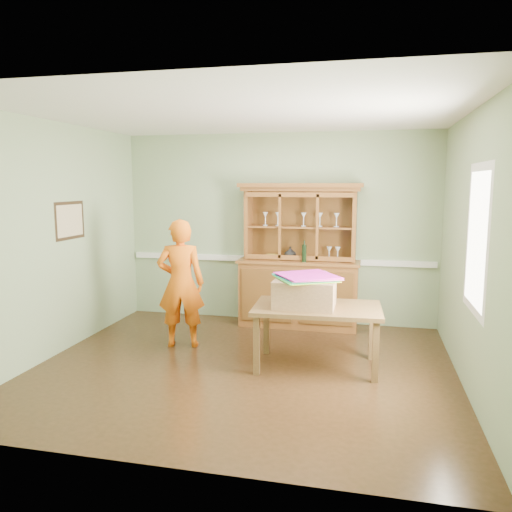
% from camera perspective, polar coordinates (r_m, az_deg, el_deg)
% --- Properties ---
extents(floor, '(4.50, 4.50, 0.00)m').
position_cam_1_polar(floor, '(5.59, -1.42, -12.61)').
color(floor, '#462A16').
rests_on(floor, ground).
extents(ceiling, '(4.50, 4.50, 0.00)m').
position_cam_1_polar(ceiling, '(5.27, -1.53, 16.00)').
color(ceiling, white).
rests_on(ceiling, wall_back).
extents(wall_back, '(4.50, 0.00, 4.50)m').
position_cam_1_polar(wall_back, '(7.20, 2.47, 3.17)').
color(wall_back, '#8FA87E').
rests_on(wall_back, floor).
extents(wall_left, '(0.00, 4.00, 4.00)m').
position_cam_1_polar(wall_left, '(6.21, -22.04, 1.74)').
color(wall_left, '#8FA87E').
rests_on(wall_left, floor).
extents(wall_right, '(0.00, 4.00, 4.00)m').
position_cam_1_polar(wall_right, '(5.18, 23.38, 0.48)').
color(wall_right, '#8FA87E').
rests_on(wall_right, floor).
extents(wall_front, '(4.50, 0.00, 4.50)m').
position_cam_1_polar(wall_front, '(3.38, -9.92, -2.82)').
color(wall_front, '#8FA87E').
rests_on(wall_front, floor).
extents(chair_rail, '(4.41, 0.05, 0.08)m').
position_cam_1_polar(chair_rail, '(7.23, 2.42, -0.40)').
color(chair_rail, white).
rests_on(chair_rail, wall_back).
extents(framed_map, '(0.03, 0.60, 0.46)m').
position_cam_1_polar(framed_map, '(6.43, -20.46, 3.82)').
color(framed_map, '#312213').
rests_on(framed_map, wall_left).
extents(window_panel, '(0.03, 0.96, 1.36)m').
position_cam_1_polar(window_panel, '(4.87, 23.87, 1.76)').
color(window_panel, white).
rests_on(window_panel, wall_right).
extents(china_hutch, '(1.70, 0.56, 2.00)m').
position_cam_1_polar(china_hutch, '(7.01, 4.93, -2.32)').
color(china_hutch, brown).
rests_on(china_hutch, floor).
extents(dining_table, '(1.40, 0.88, 0.68)m').
position_cam_1_polar(dining_table, '(5.47, 7.00, -6.53)').
color(dining_table, brown).
rests_on(dining_table, floor).
extents(cardboard_box, '(0.64, 0.51, 0.30)m').
position_cam_1_polar(cardboard_box, '(5.38, 5.59, -4.24)').
color(cardboard_box, tan).
rests_on(cardboard_box, dining_table).
extents(kite_stack, '(0.75, 0.75, 0.05)m').
position_cam_1_polar(kite_stack, '(5.36, 5.90, -2.39)').
color(kite_stack, '#FFFC20').
rests_on(kite_stack, cardboard_box).
extents(person, '(0.65, 0.50, 1.57)m').
position_cam_1_polar(person, '(6.16, -8.59, -3.10)').
color(person, orange).
rests_on(person, floor).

